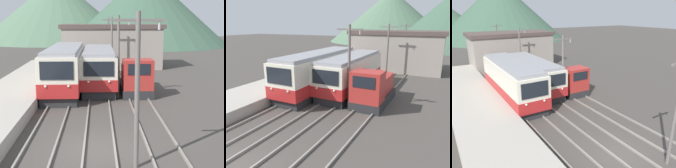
# 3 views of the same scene
# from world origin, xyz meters

# --- Properties ---
(ground_plane) EXTENTS (200.00, 200.00, 0.00)m
(ground_plane) POSITION_xyz_m (0.00, 0.00, 0.00)
(ground_plane) COLOR #47423D
(track_center) EXTENTS (1.54, 60.00, 0.14)m
(track_center) POSITION_xyz_m (0.20, 0.00, 0.07)
(track_center) COLOR gray
(track_center) RESTS_ON ground
(track_right) EXTENTS (1.54, 60.00, 0.14)m
(track_right) POSITION_xyz_m (3.20, 0.00, 0.07)
(track_right) COLOR gray
(track_right) RESTS_ON ground
(commuter_train_left) EXTENTS (2.84, 11.43, 3.76)m
(commuter_train_left) POSITION_xyz_m (-2.60, 12.40, 1.74)
(commuter_train_left) COLOR #28282B
(commuter_train_left) RESTS_ON ground
(commuter_train_center) EXTENTS (2.84, 10.34, 3.47)m
(commuter_train_center) POSITION_xyz_m (0.20, 13.76, 1.62)
(commuter_train_center) COLOR #28282B
(commuter_train_center) RESTS_ON ground
(shunting_locomotive) EXTENTS (2.40, 5.38, 3.00)m
(shunting_locomotive) POSITION_xyz_m (3.20, 11.22, 1.21)
(shunting_locomotive) COLOR #28282B
(shunting_locomotive) RESTS_ON ground
(catenary_mast_mid) EXTENTS (2.00, 0.20, 6.29)m
(catenary_mast_mid) POSITION_xyz_m (1.71, 9.70, 3.46)
(catenary_mast_mid) COLOR slate
(catenary_mast_mid) RESTS_ON ground
(catenary_mast_far) EXTENTS (2.00, 0.20, 6.29)m
(catenary_mast_far) POSITION_xyz_m (1.71, 21.36, 3.46)
(catenary_mast_far) COLOR slate
(catenary_mast_far) RESTS_ON ground
(catenary_mast_distant) EXTENTS (2.00, 0.20, 6.29)m
(catenary_mast_distant) POSITION_xyz_m (1.71, 33.03, 3.46)
(catenary_mast_distant) COLOR slate
(catenary_mast_distant) RESTS_ON ground
(station_building) EXTENTS (12.60, 6.30, 5.40)m
(station_building) POSITION_xyz_m (1.88, 26.00, 2.72)
(station_building) COLOR gray
(station_building) RESTS_ON ground
(mountain_backdrop) EXTENTS (64.44, 53.37, 17.64)m
(mountain_backdrop) POSITION_xyz_m (-0.64, 70.73, 8.81)
(mountain_backdrop) COLOR #517056
(mountain_backdrop) RESTS_ON ground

